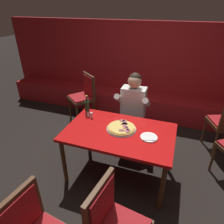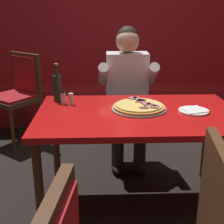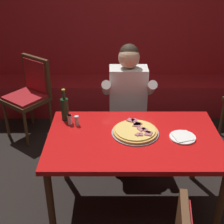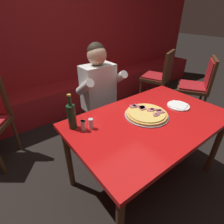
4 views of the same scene
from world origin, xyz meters
The scene contains 12 objects.
ground_plane centered at (0.00, 0.00, 0.00)m, with size 24.00×24.00×0.00m, color black.
booth_wall_panel centered at (0.00, 2.18, 0.95)m, with size 6.80×0.16×1.90m, color #A3191E.
booth_bench centered at (0.00, 1.86, 0.23)m, with size 6.46×0.48×0.46m, color #A3191E.
main_dining_table centered at (0.00, 0.00, 0.67)m, with size 1.40×0.87×0.74m.
pizza centered at (0.01, 0.06, 0.76)m, with size 0.39×0.39×0.05m.
plate_white_paper centered at (0.39, -0.01, 0.75)m, with size 0.21×0.21×0.02m.
beer_bottle centered at (-0.59, 0.29, 0.85)m, with size 0.07×0.07×0.29m.
shaker_black_pepper centered at (-0.54, 0.21, 0.78)m, with size 0.04×0.04×0.09m.
shaker_red_pepper_flakes centered at (-0.48, 0.19, 0.78)m, with size 0.04×0.04×0.09m.
shaker_parmesan centered at (-0.54, 0.21, 0.78)m, with size 0.04×0.04×0.09m.
diner_seated_blue_shirt centered at (-0.01, 0.71, 0.71)m, with size 0.53×0.53×1.27m.
dining_chair_far_right centered at (-1.16, 1.29, 0.57)m, with size 0.62×0.62×0.96m.
Camera 2 is at (-0.25, -2.04, 1.44)m, focal length 50.00 mm.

